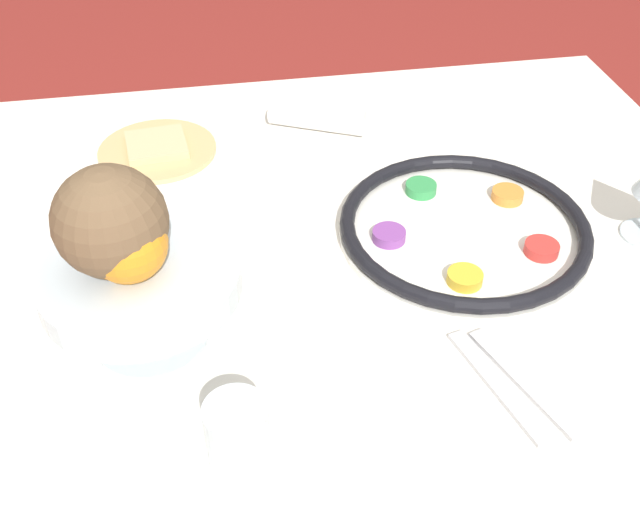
% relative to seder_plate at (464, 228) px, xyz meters
% --- Properties ---
extents(dining_table, '(1.10, 0.97, 0.77)m').
position_rel_seder_plate_xyz_m(dining_table, '(0.14, -0.02, -0.40)').
color(dining_table, white).
rests_on(dining_table, ground_plane).
extents(seder_plate, '(0.33, 0.33, 0.03)m').
position_rel_seder_plate_xyz_m(seder_plate, '(0.00, 0.00, 0.00)').
color(seder_plate, white).
rests_on(seder_plate, dining_table).
extents(fruit_stand, '(0.22, 0.22, 0.11)m').
position_rel_seder_plate_xyz_m(fruit_stand, '(0.41, 0.12, 0.07)').
color(fruit_stand, silver).
rests_on(fruit_stand, dining_table).
extents(orange_fruit, '(0.08, 0.08, 0.08)m').
position_rel_seder_plate_xyz_m(orange_fruit, '(0.42, 0.13, 0.14)').
color(orange_fruit, orange).
rests_on(orange_fruit, fruit_stand).
extents(coconut, '(0.12, 0.12, 0.12)m').
position_rel_seder_plate_xyz_m(coconut, '(0.43, 0.11, 0.15)').
color(coconut, brown).
rests_on(coconut, fruit_stand).
extents(bread_plate, '(0.18, 0.18, 0.02)m').
position_rel_seder_plate_xyz_m(bread_plate, '(0.40, -0.29, -0.01)').
color(bread_plate, tan).
rests_on(bread_plate, dining_table).
extents(napkin_roll, '(0.16, 0.10, 0.04)m').
position_rel_seder_plate_xyz_m(napkin_roll, '(0.14, -0.32, 0.00)').
color(napkin_roll, white).
rests_on(napkin_roll, dining_table).
extents(cup_near, '(0.06, 0.06, 0.07)m').
position_rel_seder_plate_xyz_m(cup_near, '(0.33, 0.30, 0.02)').
color(cup_near, silver).
rests_on(cup_near, dining_table).
extents(fork_left, '(0.07, 0.17, 0.01)m').
position_rel_seder_plate_xyz_m(fork_left, '(0.02, 0.26, -0.01)').
color(fork_left, silver).
rests_on(fork_left, dining_table).
extents(fork_right, '(0.06, 0.17, 0.01)m').
position_rel_seder_plate_xyz_m(fork_right, '(0.05, 0.26, -0.01)').
color(fork_right, silver).
rests_on(fork_right, dining_table).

